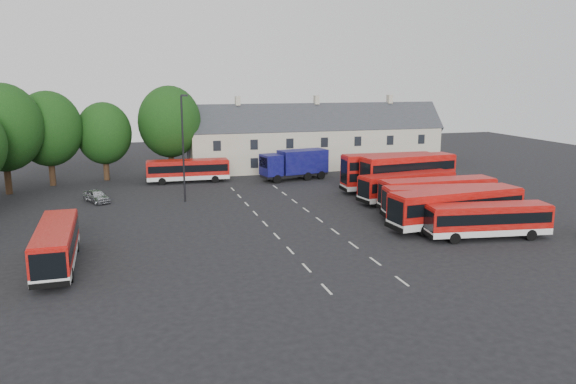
{
  "coord_description": "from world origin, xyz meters",
  "views": [
    {
      "loc": [
        -10.86,
        -44.07,
        12.5
      ],
      "look_at": [
        2.75,
        4.39,
        2.2
      ],
      "focal_mm": 35.0,
      "sensor_mm": 36.0,
      "label": 1
    }
  ],
  "objects_px": {
    "bus_dd_south": "(408,173)",
    "bus_west": "(56,243)",
    "bus_row_a": "(488,218)",
    "silver_car": "(96,196)",
    "box_truck": "(295,163)",
    "lamppost": "(183,145)"
  },
  "relations": [
    {
      "from": "silver_car",
      "to": "bus_west",
      "type": "bearing_deg",
      "value": -121.73
    },
    {
      "from": "bus_row_a",
      "to": "bus_west",
      "type": "xyz_separation_m",
      "value": [
        -31.86,
        1.83,
        0.05
      ]
    },
    {
      "from": "bus_west",
      "to": "box_truck",
      "type": "xyz_separation_m",
      "value": [
        24.61,
        27.25,
        0.35
      ]
    },
    {
      "from": "bus_row_a",
      "to": "box_truck",
      "type": "distance_m",
      "value": 29.97
    },
    {
      "from": "bus_dd_south",
      "to": "bus_west",
      "type": "height_order",
      "value": "bus_dd_south"
    },
    {
      "from": "bus_dd_south",
      "to": "bus_west",
      "type": "xyz_separation_m",
      "value": [
        -33.58,
        -14.85,
        -0.77
      ]
    },
    {
      "from": "box_truck",
      "to": "silver_car",
      "type": "distance_m",
      "value": 24.18
    },
    {
      "from": "silver_car",
      "to": "lamppost",
      "type": "height_order",
      "value": "lamppost"
    },
    {
      "from": "bus_west",
      "to": "box_truck",
      "type": "relative_size",
      "value": 1.16
    },
    {
      "from": "silver_car",
      "to": "bus_row_a",
      "type": "bearing_deg",
      "value": -63.69
    },
    {
      "from": "bus_row_a",
      "to": "silver_car",
      "type": "bearing_deg",
      "value": 151.28
    },
    {
      "from": "bus_dd_south",
      "to": "box_truck",
      "type": "xyz_separation_m",
      "value": [
        -8.97,
        12.4,
        -0.42
      ]
    },
    {
      "from": "bus_row_a",
      "to": "bus_west",
      "type": "height_order",
      "value": "bus_west"
    },
    {
      "from": "lamppost",
      "to": "box_truck",
      "type": "bearing_deg",
      "value": 32.1
    },
    {
      "from": "silver_car",
      "to": "lamppost",
      "type": "relative_size",
      "value": 0.35
    },
    {
      "from": "bus_row_a",
      "to": "silver_car",
      "type": "relative_size",
      "value": 2.63
    },
    {
      "from": "bus_dd_south",
      "to": "lamppost",
      "type": "distance_m",
      "value": 23.84
    },
    {
      "from": "silver_car",
      "to": "box_truck",
      "type": "bearing_deg",
      "value": -10.94
    },
    {
      "from": "bus_dd_south",
      "to": "bus_west",
      "type": "distance_m",
      "value": 36.72
    },
    {
      "from": "bus_west",
      "to": "bus_dd_south",
      "type": "bearing_deg",
      "value": -67.69
    },
    {
      "from": "box_truck",
      "to": "silver_car",
      "type": "xyz_separation_m",
      "value": [
        -23.13,
        -6.91,
        -1.41
      ]
    },
    {
      "from": "bus_row_a",
      "to": "box_truck",
      "type": "xyz_separation_m",
      "value": [
        -7.25,
        29.08,
        0.4
      ]
    }
  ]
}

